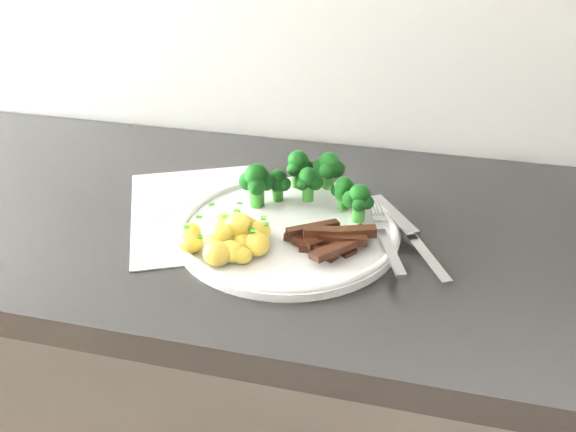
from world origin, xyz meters
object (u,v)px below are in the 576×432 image
object	(u,v)px
recipe_paper	(200,211)
beef_strips	(331,240)
counter	(286,432)
plate	(288,229)
knife	(417,246)
potatoes	(233,238)
broccoli	(306,180)
fork	(386,239)

from	to	relation	value
recipe_paper	beef_strips	xyz separation A→B (m)	(0.21, -0.07, 0.02)
recipe_paper	counter	bearing A→B (deg)	1.35
counter	plate	distance (m)	0.44
knife	plate	bearing A→B (deg)	-179.68
counter	potatoes	world-z (taller)	potatoes
plate	knife	bearing A→B (deg)	0.32
counter	beef_strips	size ratio (longest dim) A/B	19.00
broccoli	recipe_paper	bearing A→B (deg)	-164.04
counter	fork	bearing A→B (deg)	-17.12
plate	beef_strips	distance (m)	0.07
broccoli	knife	world-z (taller)	broccoli
recipe_paper	beef_strips	world-z (taller)	beef_strips
recipe_paper	potatoes	size ratio (longest dim) A/B	2.69
fork	broccoli	bearing A→B (deg)	146.13
counter	recipe_paper	size ratio (longest dim) A/B	6.81
counter	broccoli	size ratio (longest dim) A/B	11.70
recipe_paper	plate	xyz separation A→B (m)	(0.14, -0.03, 0.01)
counter	knife	xyz separation A→B (m)	(0.19, -0.03, 0.44)
plate	fork	size ratio (longest dim) A/B	1.62
counter	recipe_paper	world-z (taller)	recipe_paper
knife	recipe_paper	bearing A→B (deg)	174.38
potatoes	plate	bearing A→B (deg)	50.15
counter	knife	bearing A→B (deg)	-10.31
potatoes	knife	xyz separation A→B (m)	(0.23, 0.07, -0.02)
knife	broccoli	bearing A→B (deg)	156.12
plate	knife	world-z (taller)	knife
plate	potatoes	xyz separation A→B (m)	(-0.06, -0.07, 0.02)
counter	potatoes	bearing A→B (deg)	-112.88
potatoes	fork	distance (m)	0.20
counter	fork	distance (m)	0.48
counter	plate	bearing A→B (deg)	-69.77
potatoes	broccoli	bearing A→B (deg)	65.68
knife	potatoes	bearing A→B (deg)	-163.53
knife	beef_strips	bearing A→B (deg)	-162.75
plate	recipe_paper	bearing A→B (deg)	167.20
beef_strips	knife	world-z (taller)	beef_strips
recipe_paper	potatoes	xyz separation A→B (m)	(0.09, -0.10, 0.03)
plate	potatoes	world-z (taller)	potatoes
fork	knife	distance (m)	0.04
broccoli	fork	world-z (taller)	broccoli
recipe_paper	broccoli	world-z (taller)	broccoli
counter	broccoli	xyz separation A→B (m)	(0.02, 0.04, 0.48)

